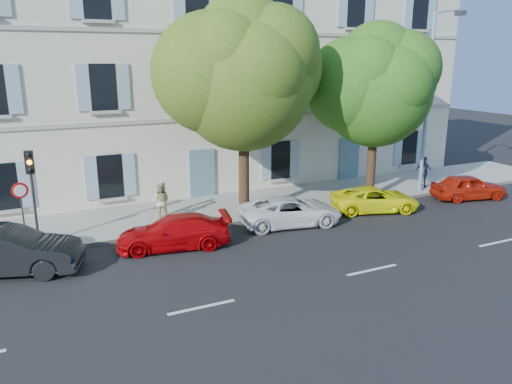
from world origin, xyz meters
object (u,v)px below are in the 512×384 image
road_sign (21,202)px  street_lamp (431,93)px  tree_right (376,92)px  pedestrian_b (161,201)px  car_red_coupe (174,232)px  pedestrian_c (424,172)px  car_red_hatchback (468,187)px  pedestrian_a (161,198)px  tree_left (243,81)px  traffic_light (31,178)px  car_white_coupe (290,211)px  car_yellow_supercar (375,199)px  car_dark_sedan (6,251)px

road_sign → street_lamp: bearing=-0.2°
tree_right → road_sign: size_ratio=3.25×
road_sign → pedestrian_b: (5.30, 1.19, -0.96)m
car_red_coupe → pedestrian_c: bearing=110.8°
car_red_hatchback → pedestrian_a: 15.05m
tree_left → traffic_light: size_ratio=2.53×
car_white_coupe → car_yellow_supercar: bearing=-79.8°
car_yellow_supercar → traffic_light: 14.47m
car_red_coupe → tree_left: 6.83m
car_dark_sedan → tree_left: size_ratio=0.52×
traffic_light → pedestrian_c: traffic_light is taller
tree_left → car_white_coupe: bearing=-49.2°
traffic_light → road_sign: 0.91m
street_lamp → car_red_hatchback: bearing=-46.8°
car_dark_sedan → car_red_hatchback: car_dark_sedan is taller
car_dark_sedan → car_red_coupe: size_ratio=1.12×
pedestrian_a → pedestrian_b: size_ratio=0.98×
car_yellow_supercar → street_lamp: 6.20m
road_sign → car_yellow_supercar: bearing=-5.0°
road_sign → pedestrian_c: (19.39, 0.67, -0.96)m
road_sign → pedestrian_c: 19.42m
car_red_hatchback → pedestrian_a: (-14.67, 3.34, 0.33)m
car_white_coupe → road_sign: 10.33m
car_white_coupe → tree_right: tree_right is taller
car_dark_sedan → pedestrian_b: pedestrian_b is taller
car_yellow_supercar → car_red_coupe: bearing=110.7°
car_white_coupe → car_red_hatchback: bearing=-82.5°
traffic_light → road_sign: bearing=-147.4°
car_dark_sedan → road_sign: 2.15m
tree_right → car_yellow_supercar: bearing=-119.9°
car_red_coupe → street_lamp: size_ratio=0.47×
tree_left → tree_right: tree_left is taller
pedestrian_a → pedestrian_c: 13.98m
car_yellow_supercar → street_lamp: size_ratio=0.45×
pedestrian_c → tree_left: bearing=73.0°
car_dark_sedan → traffic_light: bearing=-8.5°
car_dark_sedan → street_lamp: size_ratio=0.53×
car_dark_sedan → tree_right: size_ratio=0.58×
traffic_light → street_lamp: street_lamp is taller
road_sign → pedestrian_b: 5.51m
tree_right → traffic_light: 15.32m
traffic_light → pedestrian_a: size_ratio=2.19×
tree_left → car_red_hatchback: bearing=-9.8°
car_dark_sedan → car_red_coupe: car_dark_sedan is taller
tree_left → street_lamp: size_ratio=1.01×
traffic_light → car_dark_sedan: bearing=-117.2°
car_dark_sedan → traffic_light: 2.94m
car_yellow_supercar → tree_left: bearing=92.8°
tree_left → tree_right: 6.80m
car_red_coupe → car_white_coupe: size_ratio=0.96×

